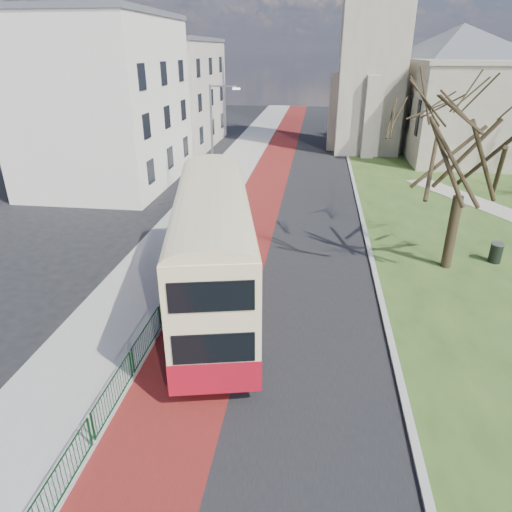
% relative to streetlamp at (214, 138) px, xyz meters
% --- Properties ---
extents(ground, '(160.00, 160.00, 0.00)m').
position_rel_streetlamp_xyz_m(ground, '(4.35, -18.00, -4.59)').
color(ground, black).
rests_on(ground, ground).
extents(road_carriageway, '(9.00, 120.00, 0.01)m').
position_rel_streetlamp_xyz_m(road_carriageway, '(5.85, 2.00, -4.59)').
color(road_carriageway, black).
rests_on(road_carriageway, ground).
extents(bus_lane, '(3.40, 120.00, 0.01)m').
position_rel_streetlamp_xyz_m(bus_lane, '(3.15, 2.00, -4.59)').
color(bus_lane, '#591414').
rests_on(bus_lane, ground).
extents(pavement_west, '(4.00, 120.00, 0.12)m').
position_rel_streetlamp_xyz_m(pavement_west, '(-0.65, 2.00, -4.53)').
color(pavement_west, gray).
rests_on(pavement_west, ground).
extents(kerb_west, '(0.25, 120.00, 0.13)m').
position_rel_streetlamp_xyz_m(kerb_west, '(1.35, 2.00, -4.53)').
color(kerb_west, '#999993').
rests_on(kerb_west, ground).
extents(kerb_east, '(0.25, 80.00, 0.13)m').
position_rel_streetlamp_xyz_m(kerb_east, '(10.45, 4.00, -4.53)').
color(kerb_east, '#999993').
rests_on(kerb_east, ground).
extents(pedestrian_railing, '(0.07, 24.00, 1.12)m').
position_rel_streetlamp_xyz_m(pedestrian_railing, '(1.40, -14.00, -4.04)').
color(pedestrian_railing, '#0C3818').
rests_on(pedestrian_railing, ground).
extents(gothic_church, '(16.38, 18.00, 40.00)m').
position_rel_streetlamp_xyz_m(gothic_church, '(16.91, 20.00, 8.54)').
color(gothic_church, gray).
rests_on(gothic_church, ground).
extents(street_block_near, '(10.30, 14.30, 13.00)m').
position_rel_streetlamp_xyz_m(street_block_near, '(-9.65, 4.00, 1.92)').
color(street_block_near, silver).
rests_on(street_block_near, ground).
extents(street_block_far, '(10.30, 16.30, 11.50)m').
position_rel_streetlamp_xyz_m(street_block_far, '(-9.65, 20.00, 1.17)').
color(street_block_far, '#BEB5A1').
rests_on(street_block_far, ground).
extents(streetlamp, '(2.13, 0.18, 8.00)m').
position_rel_streetlamp_xyz_m(streetlamp, '(0.00, 0.00, 0.00)').
color(streetlamp, gray).
rests_on(streetlamp, pavement_west).
extents(bus, '(5.45, 12.71, 5.18)m').
position_rel_streetlamp_xyz_m(bus, '(3.22, -15.13, -1.64)').
color(bus, maroon).
rests_on(bus, ground).
extents(winter_tree_near, '(8.62, 8.62, 9.72)m').
position_rel_streetlamp_xyz_m(winter_tree_near, '(14.16, -9.63, 2.18)').
color(winter_tree_near, '#302618').
rests_on(winter_tree_near, grass_green).
extents(litter_bin, '(0.77, 0.77, 1.07)m').
position_rel_streetlamp_xyz_m(litter_bin, '(16.83, -8.73, -4.01)').
color(litter_bin, black).
rests_on(litter_bin, grass_green).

